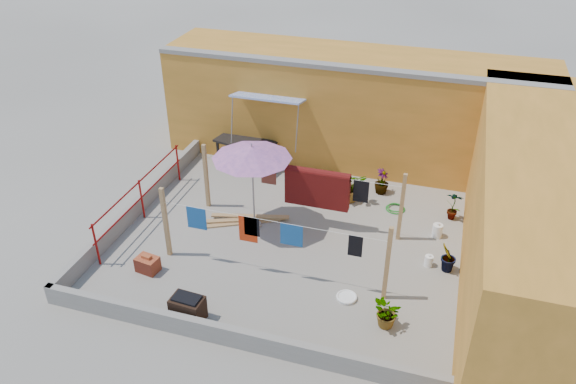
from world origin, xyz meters
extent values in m
plane|color=#9E998E|center=(0.00, 0.00, 0.00)|extent=(80.00, 80.00, 0.00)
cube|color=orange|center=(0.50, 4.70, 1.60)|extent=(11.00, 2.40, 3.20)
cube|color=gray|center=(0.50, 3.65, 3.15)|extent=(11.00, 0.35, 0.12)
cube|color=#2D51B2|center=(-1.60, 3.15, 2.25)|extent=(2.00, 0.79, 0.22)
cylinder|color=gray|center=(-2.55, 2.78, 1.60)|extent=(0.03, 0.30, 1.28)
cylinder|color=gray|center=(-0.65, 2.78, 1.60)|extent=(0.03, 0.30, 1.28)
cube|color=orange|center=(5.20, 0.00, 1.60)|extent=(2.40, 9.00, 3.20)
cube|color=gray|center=(0.00, -3.58, 0.22)|extent=(8.30, 0.16, 0.44)
cube|color=gray|center=(-4.08, 0.00, 0.22)|extent=(0.16, 7.30, 0.44)
cylinder|color=maroon|center=(-3.85, -2.20, 0.55)|extent=(0.05, 0.05, 1.10)
cylinder|color=maroon|center=(-3.85, -0.20, 0.55)|extent=(0.05, 0.05, 1.10)
cylinder|color=maroon|center=(-3.85, 1.80, 0.55)|extent=(0.05, 0.05, 1.10)
cylinder|color=maroon|center=(-3.85, -0.20, 1.05)|extent=(0.04, 4.20, 0.04)
cylinder|color=maroon|center=(-3.85, -0.20, 0.60)|extent=(0.04, 4.20, 0.04)
cube|color=tan|center=(-2.50, -1.40, 0.90)|extent=(0.09, 0.09, 1.80)
cube|color=tan|center=(2.50, -1.40, 0.90)|extent=(0.09, 0.09, 1.80)
cube|color=tan|center=(2.50, 0.80, 0.90)|extent=(0.09, 0.09, 1.80)
cube|color=tan|center=(-2.50, 0.80, 0.90)|extent=(0.09, 0.09, 1.80)
cylinder|color=silver|center=(0.00, -1.40, 1.45)|extent=(5.00, 0.01, 0.01)
cylinder|color=silver|center=(0.00, 0.80, 1.45)|extent=(5.00, 0.01, 0.01)
cube|color=#530F0D|center=(0.45, 0.80, 1.04)|extent=(1.59, 0.22, 0.93)
cube|color=black|center=(1.52, 0.80, 1.16)|extent=(0.37, 0.02, 0.58)
cube|color=brown|center=(-0.79, 0.80, 1.21)|extent=(0.39, 0.02, 0.48)
cube|color=#1B4F92|center=(-1.71, -1.40, 1.17)|extent=(0.45, 0.02, 0.55)
cube|color=black|center=(-0.42, -1.40, 1.22)|extent=(0.34, 0.02, 0.46)
cube|color=red|center=(-0.51, -1.40, 1.13)|extent=(0.42, 0.02, 0.64)
cube|color=#1B4F92|center=(0.47, -1.40, 1.19)|extent=(0.49, 0.02, 0.53)
cube|color=black|center=(1.82, -1.40, 1.20)|extent=(0.29, 0.02, 0.50)
cylinder|color=gray|center=(-1.02, 0.29, 0.03)|extent=(0.34, 0.34, 0.06)
cylinder|color=gray|center=(-1.02, 0.29, 1.09)|extent=(0.04, 0.04, 2.18)
cone|color=#CD6EAB|center=(-1.02, 0.29, 2.07)|extent=(1.95, 1.95, 0.30)
cylinder|color=gray|center=(-1.02, 0.29, 2.24)|extent=(0.04, 0.04, 0.09)
cube|color=black|center=(-2.36, 3.20, 0.77)|extent=(1.88, 1.24, 0.06)
cube|color=black|center=(-3.17, 3.04, 0.38)|extent=(0.06, 0.06, 0.75)
cube|color=black|center=(-3.01, 3.71, 0.38)|extent=(0.06, 0.06, 0.75)
cube|color=black|center=(-1.71, 2.69, 0.38)|extent=(0.06, 0.06, 0.75)
cube|color=black|center=(-1.54, 3.36, 0.38)|extent=(0.06, 0.06, 0.75)
cube|color=#B03E28|center=(-2.68, -2.08, 0.18)|extent=(0.53, 0.42, 0.35)
cube|color=#B3472A|center=(-2.68, -2.08, 0.39)|extent=(0.23, 0.14, 0.07)
cube|color=tan|center=(-1.37, 0.26, 0.02)|extent=(1.83, 1.04, 0.04)
cube|color=tan|center=(-1.29, 0.38, 0.06)|extent=(1.89, 0.88, 0.04)
cube|color=tan|center=(-1.21, 0.50, 0.11)|extent=(1.96, 0.63, 0.04)
cube|color=black|center=(-1.14, -3.20, 0.27)|extent=(0.67, 0.47, 0.54)
cube|color=black|center=(-1.14, -3.20, 0.56)|extent=(0.56, 0.36, 0.04)
cylinder|color=white|center=(1.76, -1.67, 0.03)|extent=(0.41, 0.41, 0.05)
torus|color=white|center=(1.76, -1.67, 0.05)|extent=(0.44, 0.44, 0.04)
cylinder|color=white|center=(3.30, -0.04, 0.13)|extent=(0.19, 0.19, 0.26)
cylinder|color=white|center=(3.30, -0.04, 0.28)|extent=(0.05, 0.05, 0.04)
cylinder|color=white|center=(3.39, 1.17, 0.17)|extent=(0.25, 0.25, 0.34)
cylinder|color=white|center=(3.39, 1.17, 0.36)|extent=(0.07, 0.07, 0.06)
torus|color=#1B7B21|center=(2.27, 2.08, 0.02)|extent=(0.51, 0.51, 0.04)
torus|color=#1B7B21|center=(2.27, 2.08, 0.06)|extent=(0.43, 0.43, 0.04)
imported|color=#1E601B|center=(1.03, 2.20, 0.43)|extent=(1.00, 0.95, 0.86)
imported|color=#1E601B|center=(1.76, 2.81, 0.35)|extent=(0.47, 0.47, 0.71)
imported|color=#1E601B|center=(3.70, 2.07, 0.41)|extent=(0.48, 0.37, 0.82)
imported|color=#1E601B|center=(3.70, -0.13, 0.38)|extent=(0.43, 0.49, 0.76)
imported|color=#1E601B|center=(2.68, -2.24, 0.33)|extent=(0.57, 0.65, 0.67)
camera|label=1|loc=(3.22, -10.54, 8.07)|focal=35.00mm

